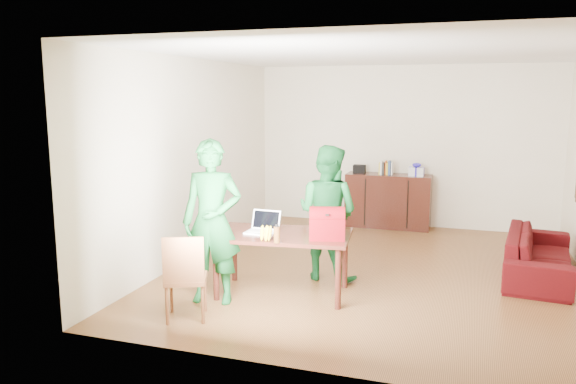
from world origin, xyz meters
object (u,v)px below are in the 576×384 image
(laptop, at_px, (261,229))
(red_bag, at_px, (327,226))
(table, at_px, (282,241))
(bottle, at_px, (277,234))
(person_far, at_px, (327,213))
(sofa, at_px, (539,254))
(person_near, at_px, (212,222))
(chair, at_px, (186,294))

(laptop, height_order, red_bag, red_bag)
(table, xyz_separation_m, bottle, (0.08, -0.40, 0.18))
(person_far, height_order, bottle, person_far)
(laptop, height_order, sofa, laptop)
(table, distance_m, sofa, 3.23)
(person_near, bearing_deg, chair, -106.11)
(table, xyz_separation_m, red_bag, (0.53, -0.09, 0.22))
(chair, height_order, person_near, person_near)
(chair, distance_m, laptop, 1.13)
(person_near, distance_m, laptop, 0.58)
(chair, relative_size, red_bag, 2.36)
(person_near, relative_size, person_far, 1.08)
(chair, bearing_deg, laptop, 40.86)
(chair, relative_size, person_near, 0.50)
(person_far, height_order, red_bag, person_far)
(red_bag, xyz_separation_m, sofa, (2.27, 1.66, -0.56))
(person_near, bearing_deg, person_far, 38.42)
(table, xyz_separation_m, person_near, (-0.64, -0.45, 0.27))
(red_bag, bearing_deg, table, 155.03)
(person_far, xyz_separation_m, bottle, (-0.26, -1.09, -0.02))
(sofa, bearing_deg, red_bag, 132.22)
(person_near, xyz_separation_m, sofa, (3.44, 2.02, -0.61))
(person_far, distance_m, laptop, 0.95)
(person_near, xyz_separation_m, bottle, (0.71, 0.05, -0.09))
(laptop, bearing_deg, chair, -114.77)
(laptop, distance_m, sofa, 3.48)
(table, bearing_deg, person_near, -151.21)
(person_near, distance_m, red_bag, 1.22)
(table, distance_m, person_far, 0.79)
(table, bearing_deg, bottle, -85.91)
(bottle, bearing_deg, red_bag, 34.10)
(chair, relative_size, sofa, 0.47)
(person_far, xyz_separation_m, sofa, (2.47, 0.88, -0.54))
(table, height_order, chair, chair)
(sofa, bearing_deg, laptop, 124.47)
(sofa, bearing_deg, chair, 132.18)
(red_bag, bearing_deg, sofa, 21.02)
(person_near, height_order, person_far, person_near)
(laptop, bearing_deg, person_near, -135.04)
(red_bag, relative_size, sofa, 0.20)
(person_near, bearing_deg, sofa, 19.41)
(person_far, relative_size, laptop, 4.77)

